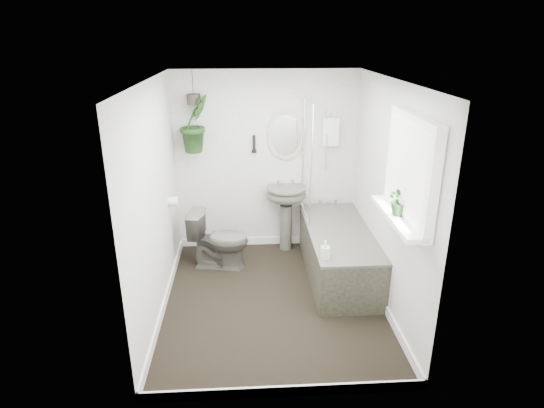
{
  "coord_description": "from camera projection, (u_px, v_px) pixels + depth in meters",
  "views": [
    {
      "loc": [
        -0.27,
        -4.21,
        2.7
      ],
      "look_at": [
        0.0,
        0.15,
        1.05
      ],
      "focal_mm": 30.0,
      "sensor_mm": 36.0,
      "label": 1
    }
  ],
  "objects": [
    {
      "name": "wall_right",
      "position": [
        388.0,
        197.0,
        4.56
      ],
      "size": [
        0.02,
        2.8,
        2.3
      ],
      "primitive_type": "cube",
      "color": "white",
      "rests_on": "ground"
    },
    {
      "name": "window_blinds",
      "position": [
        405.0,
        170.0,
        3.72
      ],
      "size": [
        0.01,
        0.86,
        0.76
      ],
      "primitive_type": "cube",
      "color": "white",
      "rests_on": "wall_right"
    },
    {
      "name": "wall_left",
      "position": [
        154.0,
        202.0,
        4.43
      ],
      "size": [
        0.02,
        2.8,
        2.3
      ],
      "primitive_type": "cube",
      "color": "white",
      "rests_on": "ground"
    },
    {
      "name": "window_sill",
      "position": [
        397.0,
        217.0,
        3.87
      ],
      "size": [
        0.18,
        1.0,
        0.04
      ],
      "primitive_type": "cube",
      "color": "white",
      "rests_on": "wall_right"
    },
    {
      "name": "sill_plant",
      "position": [
        401.0,
        200.0,
        3.82
      ],
      "size": [
        0.24,
        0.21,
        0.26
      ],
      "primitive_type": "imported",
      "rotation": [
        0.0,
        0.0,
        0.02
      ],
      "color": "black",
      "rests_on": "window_sill"
    },
    {
      "name": "pedestal_sink",
      "position": [
        286.0,
        218.0,
        5.92
      ],
      "size": [
        0.51,
        0.44,
        0.87
      ],
      "primitive_type": null,
      "rotation": [
        0.0,
        0.0,
        -0.01
      ],
      "color": "#4F4E45",
      "rests_on": "floor"
    },
    {
      "name": "bath_screen",
      "position": [
        307.0,
        160.0,
        5.4
      ],
      "size": [
        0.04,
        0.72,
        1.4
      ],
      "primitive_type": null,
      "color": "silver",
      "rests_on": "bathtub"
    },
    {
      "name": "wall_back",
      "position": [
        266.0,
        162.0,
        5.81
      ],
      "size": [
        2.3,
        0.02,
        2.3
      ],
      "primitive_type": "cube",
      "color": "white",
      "rests_on": "ground"
    },
    {
      "name": "toilet_roll_holder",
      "position": [
        173.0,
        201.0,
        5.17
      ],
      "size": [
        0.11,
        0.11,
        0.11
      ],
      "primitive_type": "cylinder",
      "rotation": [
        0.0,
        1.57,
        0.0
      ],
      "color": "white",
      "rests_on": "wall_left"
    },
    {
      "name": "hanging_plant",
      "position": [
        195.0,
        123.0,
        5.42
      ],
      "size": [
        0.49,
        0.48,
        0.69
      ],
      "primitive_type": "imported",
      "rotation": [
        0.0,
        0.0,
        0.76
      ],
      "color": "black",
      "rests_on": "ceiling"
    },
    {
      "name": "soap_bottle",
      "position": [
        325.0,
        250.0,
        4.52
      ],
      "size": [
        0.1,
        0.1,
        0.19
      ],
      "primitive_type": "imported",
      "rotation": [
        0.0,
        0.0,
        -0.1
      ],
      "color": "black",
      "rests_on": "bathtub"
    },
    {
      "name": "oval_mirror",
      "position": [
        286.0,
        135.0,
        5.66
      ],
      "size": [
        0.46,
        0.03,
        0.62
      ],
      "primitive_type": "ellipsoid",
      "color": "#C3B399",
      "rests_on": "wall_back"
    },
    {
      "name": "window_recess",
      "position": [
        411.0,
        169.0,
        3.73
      ],
      "size": [
        0.08,
        1.0,
        0.9
      ],
      "primitive_type": "cube",
      "color": "white",
      "rests_on": "wall_right"
    },
    {
      "name": "hanging_pot",
      "position": [
        194.0,
        99.0,
        5.32
      ],
      "size": [
        0.16,
        0.16,
        0.12
      ],
      "primitive_type": "cylinder",
      "color": "#312A23",
      "rests_on": "ceiling"
    },
    {
      "name": "wall_sconce",
      "position": [
        254.0,
        144.0,
        5.67
      ],
      "size": [
        0.04,
        0.04,
        0.22
      ],
      "primitive_type": "cylinder",
      "color": "black",
      "rests_on": "wall_back"
    },
    {
      "name": "wall_front",
      "position": [
        286.0,
        269.0,
        3.18
      ],
      "size": [
        2.3,
        0.02,
        2.3
      ],
      "primitive_type": "cube",
      "color": "white",
      "rests_on": "ground"
    },
    {
      "name": "skirting",
      "position": [
        273.0,
        296.0,
        4.88
      ],
      "size": [
        2.3,
        2.8,
        0.1
      ],
      "primitive_type": "cube",
      "color": "white",
      "rests_on": "floor"
    },
    {
      "name": "shower_box",
      "position": [
        330.0,
        131.0,
        5.65
      ],
      "size": [
        0.2,
        0.1,
        0.35
      ],
      "primitive_type": "cube",
      "color": "white",
      "rests_on": "wall_back"
    },
    {
      "name": "floor",
      "position": [
        273.0,
        301.0,
        4.9
      ],
      "size": [
        2.3,
        2.8,
        0.02
      ],
      "primitive_type": "cube",
      "color": "black",
      "rests_on": "ground"
    },
    {
      "name": "toilet",
      "position": [
        219.0,
        239.0,
        5.49
      ],
      "size": [
        0.76,
        0.51,
        0.72
      ],
      "primitive_type": "imported",
      "rotation": [
        0.0,
        0.0,
        1.4
      ],
      "color": "#4F4E45",
      "rests_on": "floor"
    },
    {
      "name": "ceiling",
      "position": [
        273.0,
        79.0,
        4.08
      ],
      "size": [
        2.3,
        2.8,
        0.02
      ],
      "primitive_type": "cube",
      "color": "white",
      "rests_on": "ground"
    },
    {
      "name": "bathtub",
      "position": [
        338.0,
        253.0,
        5.31
      ],
      "size": [
        0.72,
        1.72,
        0.58
      ],
      "primitive_type": null,
      "color": "#4F4E45",
      "rests_on": "floor"
    }
  ]
}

